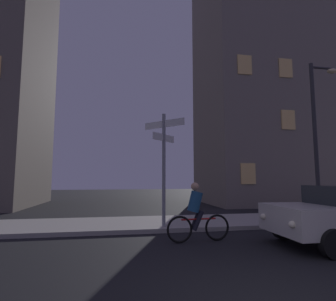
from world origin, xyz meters
name	(u,v)px	position (x,y,z in m)	size (l,w,h in m)	color
sidewalk_kerb	(175,223)	(0.00, 6.76, 0.07)	(40.00, 2.95, 0.14)	#9E9991
signpost	(164,158)	(-0.58, 5.70, 2.41)	(1.19, 1.19, 3.81)	gray
street_lamp	(318,126)	(5.81, 6.12, 3.82)	(1.29, 0.28, 6.32)	#2D2D30
cyclist	(197,214)	(0.06, 3.98, 0.75)	(1.82, 0.36, 1.61)	black
building_right_block	(257,72)	(7.93, 14.35, 9.67)	(8.17, 6.69, 19.34)	slate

